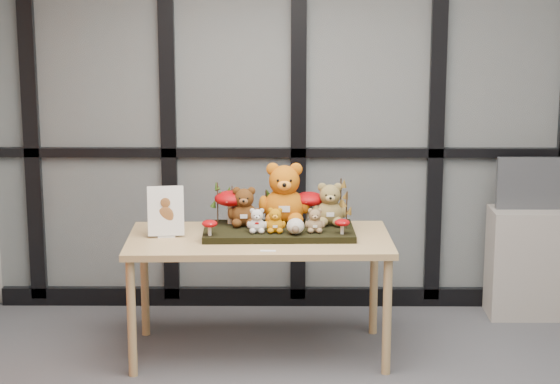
{
  "coord_description": "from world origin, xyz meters",
  "views": [
    {
      "loc": [
        -0.53,
        -4.08,
        2.2
      ],
      "look_at": [
        -0.56,
        1.54,
        0.99
      ],
      "focal_mm": 65.0,
      "sensor_mm": 36.0,
      "label": 1
    }
  ],
  "objects_px": {
    "mushroom_back_right": "(309,206)",
    "bear_brown_medium": "(244,204)",
    "sign_holder": "(166,214)",
    "cabinet": "(530,263)",
    "bear_white_bow": "(257,219)",
    "bear_pooh_yellow": "(284,190)",
    "bear_small_yellow": "(275,219)",
    "mushroom_back_left": "(231,206)",
    "monitor": "(534,183)",
    "display_table": "(259,248)",
    "bear_tan_back": "(330,202)",
    "plush_cream_hedgehog": "(295,225)",
    "diorama_tray": "(279,231)",
    "mushroom_front_left": "(210,227)",
    "bear_beige_small": "(315,219)",
    "mushroom_front_right": "(342,226)"
  },
  "relations": [
    {
      "from": "mushroom_front_left",
      "to": "plush_cream_hedgehog",
      "type": "bearing_deg",
      "value": 4.02
    },
    {
      "from": "bear_brown_medium",
      "to": "mushroom_back_right",
      "type": "bearing_deg",
      "value": 10.69
    },
    {
      "from": "display_table",
      "to": "diorama_tray",
      "type": "relative_size",
      "value": 1.76
    },
    {
      "from": "mushroom_back_left",
      "to": "plush_cream_hedgehog",
      "type": "bearing_deg",
      "value": -33.3
    },
    {
      "from": "bear_brown_medium",
      "to": "mushroom_back_left",
      "type": "relative_size",
      "value": 1.17
    },
    {
      "from": "plush_cream_hedgehog",
      "to": "mushroom_back_right",
      "type": "distance_m",
      "value": 0.3
    },
    {
      "from": "display_table",
      "to": "plush_cream_hedgehog",
      "type": "relative_size",
      "value": 15.12
    },
    {
      "from": "bear_pooh_yellow",
      "to": "plush_cream_hedgehog",
      "type": "xyz_separation_m",
      "value": [
        0.06,
        -0.26,
        -0.15
      ]
    },
    {
      "from": "bear_beige_small",
      "to": "bear_tan_back",
      "type": "bearing_deg",
      "value": 61.75
    },
    {
      "from": "mushroom_back_right",
      "to": "mushroom_front_right",
      "type": "bearing_deg",
      "value": -57.27
    },
    {
      "from": "display_table",
      "to": "bear_small_yellow",
      "type": "height_order",
      "value": "bear_small_yellow"
    },
    {
      "from": "bear_brown_medium",
      "to": "bear_white_bow",
      "type": "xyz_separation_m",
      "value": [
        0.08,
        -0.16,
        -0.05
      ]
    },
    {
      "from": "diorama_tray",
      "to": "monitor",
      "type": "distance_m",
      "value": 1.77
    },
    {
      "from": "bear_brown_medium",
      "to": "plush_cream_hedgehog",
      "type": "distance_m",
      "value": 0.37
    },
    {
      "from": "bear_brown_medium",
      "to": "cabinet",
      "type": "bearing_deg",
      "value": 15.69
    },
    {
      "from": "sign_holder",
      "to": "monitor",
      "type": "xyz_separation_m",
      "value": [
        2.28,
        0.71,
        0.03
      ]
    },
    {
      "from": "mushroom_back_right",
      "to": "sign_holder",
      "type": "bearing_deg",
      "value": -165.95
    },
    {
      "from": "plush_cream_hedgehog",
      "to": "mushroom_front_right",
      "type": "relative_size",
      "value": 1.05
    },
    {
      "from": "bear_tan_back",
      "to": "mushroom_back_left",
      "type": "height_order",
      "value": "bear_tan_back"
    },
    {
      "from": "bear_pooh_yellow",
      "to": "cabinet",
      "type": "xyz_separation_m",
      "value": [
        1.6,
        0.52,
        -0.59
      ]
    },
    {
      "from": "bear_tan_back",
      "to": "mushroom_back_left",
      "type": "relative_size",
      "value": 1.26
    },
    {
      "from": "bear_white_bow",
      "to": "mushroom_back_left",
      "type": "height_order",
      "value": "mushroom_back_left"
    },
    {
      "from": "mushroom_back_right",
      "to": "monitor",
      "type": "bearing_deg",
      "value": 19.16
    },
    {
      "from": "bear_brown_medium",
      "to": "cabinet",
      "type": "relative_size",
      "value": 0.36
    },
    {
      "from": "bear_tan_back",
      "to": "plush_cream_hedgehog",
      "type": "bearing_deg",
      "value": -132.66
    },
    {
      "from": "monitor",
      "to": "bear_tan_back",
      "type": "bearing_deg",
      "value": -157.37
    },
    {
      "from": "display_table",
      "to": "sign_holder",
      "type": "bearing_deg",
      "value": 178.13
    },
    {
      "from": "bear_brown_medium",
      "to": "monitor",
      "type": "bearing_deg",
      "value": 16.21
    },
    {
      "from": "diorama_tray",
      "to": "mushroom_back_left",
      "type": "xyz_separation_m",
      "value": [
        -0.28,
        0.12,
        0.13
      ]
    },
    {
      "from": "bear_tan_back",
      "to": "bear_white_bow",
      "type": "height_order",
      "value": "bear_tan_back"
    },
    {
      "from": "bear_brown_medium",
      "to": "sign_holder",
      "type": "bearing_deg",
      "value": -165.96
    },
    {
      "from": "mushroom_back_right",
      "to": "bear_brown_medium",
      "type": "bearing_deg",
      "value": -167.77
    },
    {
      "from": "mushroom_back_left",
      "to": "diorama_tray",
      "type": "bearing_deg",
      "value": -22.1
    },
    {
      "from": "diorama_tray",
      "to": "bear_tan_back",
      "type": "distance_m",
      "value": 0.35
    },
    {
      "from": "bear_small_yellow",
      "to": "plush_cream_hedgehog",
      "type": "xyz_separation_m",
      "value": [
        0.12,
        -0.04,
        -0.03
      ]
    },
    {
      "from": "display_table",
      "to": "cabinet",
      "type": "distance_m",
      "value": 1.9
    },
    {
      "from": "mushroom_back_left",
      "to": "mushroom_front_right",
      "type": "relative_size",
      "value": 2.25
    },
    {
      "from": "display_table",
      "to": "mushroom_front_right",
      "type": "height_order",
      "value": "mushroom_front_right"
    },
    {
      "from": "sign_holder",
      "to": "cabinet",
      "type": "xyz_separation_m",
      "value": [
        2.28,
        0.69,
        -0.49
      ]
    },
    {
      "from": "bear_white_bow",
      "to": "mushroom_front_right",
      "type": "height_order",
      "value": "bear_white_bow"
    },
    {
      "from": "monitor",
      "to": "bear_pooh_yellow",
      "type": "bearing_deg",
      "value": -161.57
    },
    {
      "from": "bear_white_bow",
      "to": "sign_holder",
      "type": "distance_m",
      "value": 0.53
    },
    {
      "from": "bear_beige_small",
      "to": "plush_cream_hedgehog",
      "type": "relative_size",
      "value": 1.5
    },
    {
      "from": "bear_white_bow",
      "to": "sign_holder",
      "type": "height_order",
      "value": "sign_holder"
    },
    {
      "from": "mushroom_back_left",
      "to": "mushroom_back_right",
      "type": "bearing_deg",
      "value": 4.42
    },
    {
      "from": "bear_white_bow",
      "to": "mushroom_back_right",
      "type": "height_order",
      "value": "mushroom_back_right"
    },
    {
      "from": "display_table",
      "to": "bear_white_bow",
      "type": "bearing_deg",
      "value": -109.3
    },
    {
      "from": "mushroom_back_left",
      "to": "bear_white_bow",
      "type": "bearing_deg",
      "value": -52.75
    },
    {
      "from": "diorama_tray",
      "to": "sign_holder",
      "type": "relative_size",
      "value": 2.94
    },
    {
      "from": "bear_pooh_yellow",
      "to": "bear_small_yellow",
      "type": "bearing_deg",
      "value": -105.15
    }
  ]
}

